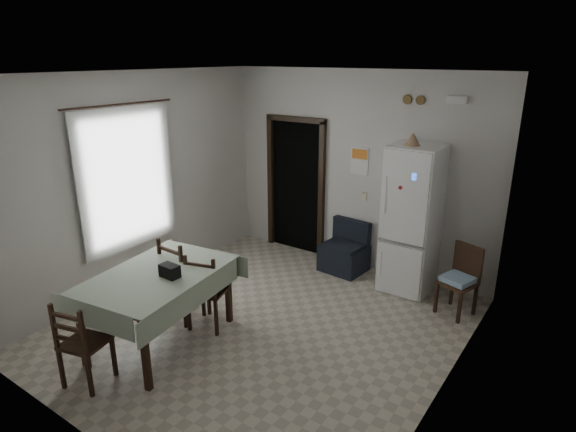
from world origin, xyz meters
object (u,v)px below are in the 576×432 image
at_px(dining_chair_far_left, 185,277).
at_px(fridge, 412,220).
at_px(dining_chair_near_head, 85,341).
at_px(corner_chair, 458,281).
at_px(dining_chair_far_right, 208,289).
at_px(navy_seat, 344,247).
at_px(dining_table, 161,308).

bearing_deg(dining_chair_far_left, fridge, -127.95).
bearing_deg(dining_chair_near_head, dining_chair_far_left, -98.71).
bearing_deg(corner_chair, fridge, 173.92).
xyz_separation_m(fridge, corner_chair, (0.76, -0.33, -0.55)).
distance_m(fridge, dining_chair_far_left, 3.03).
bearing_deg(dining_chair_far_right, navy_seat, -120.32).
bearing_deg(fridge, dining_chair_far_right, -124.38).
height_order(navy_seat, dining_table, dining_table).
xyz_separation_m(dining_chair_far_right, dining_chair_near_head, (-0.24, -1.45, -0.02)).
bearing_deg(fridge, dining_chair_far_left, -130.48).
height_order(corner_chair, dining_chair_far_right, dining_chair_far_right).
relative_size(dining_table, dining_chair_near_head, 1.77).
xyz_separation_m(dining_table, dining_chair_far_right, (0.20, 0.56, 0.05)).
xyz_separation_m(corner_chair, dining_chair_far_left, (-2.70, -1.95, 0.08)).
distance_m(corner_chair, dining_chair_far_right, 3.03).
xyz_separation_m(fridge, dining_chair_far_left, (-1.94, -2.29, -0.47)).
bearing_deg(dining_chair_far_left, corner_chair, -141.83).
bearing_deg(dining_chair_near_head, dining_table, -107.44).
xyz_separation_m(navy_seat, dining_chair_near_head, (-0.81, -3.73, 0.09)).
relative_size(corner_chair, dining_chair_far_left, 0.85).
bearing_deg(dining_table, corner_chair, 36.91).
bearing_deg(navy_seat, dining_chair_near_head, -97.42).
relative_size(fridge, dining_chair_far_right, 2.09).
distance_m(navy_seat, dining_table, 2.94).
bearing_deg(dining_chair_far_right, fridge, -140.65).
relative_size(fridge, dining_chair_far_left, 1.90).
relative_size(fridge, corner_chair, 2.25).
bearing_deg(navy_seat, dining_chair_far_left, -107.77).
xyz_separation_m(corner_chair, dining_chair_near_head, (-2.56, -3.40, 0.02)).
distance_m(navy_seat, dining_chair_near_head, 3.82).
bearing_deg(corner_chair, dining_chair_near_head, -109.47).
bearing_deg(dining_chair_far_right, dining_chair_near_head, 63.97).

